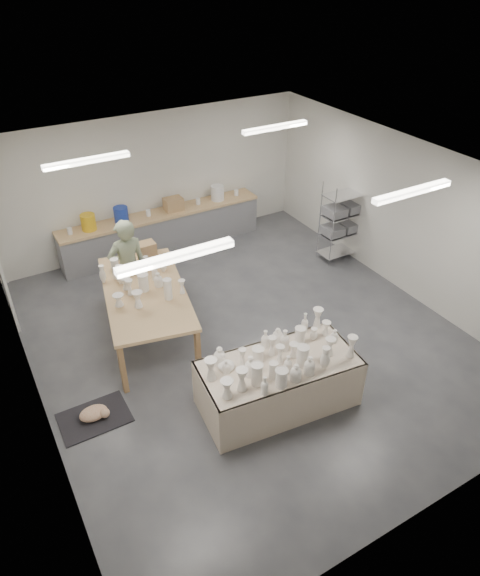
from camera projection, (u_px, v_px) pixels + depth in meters
room at (238, 234)px, 8.01m from camera, size 8.00×8.02×3.00m
back_counter at (163, 230)px, 11.51m from camera, size 4.60×0.60×1.24m
wire_shelf at (342, 220)px, 10.96m from camera, size 0.88×0.48×1.80m
drying_table at (278, 381)px, 7.57m from camera, size 2.42×1.34×1.18m
work_table at (143, 287)px, 8.70m from camera, size 1.83×2.84×1.35m
rug at (94, 418)px, 7.56m from camera, size 1.00×0.70×0.02m
cat at (95, 413)px, 7.51m from camera, size 0.49×0.43×0.18m
potter at (128, 268)px, 9.26m from camera, size 0.70×0.46×1.91m
red_stool at (128, 290)px, 9.81m from camera, size 0.41×0.41×0.35m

